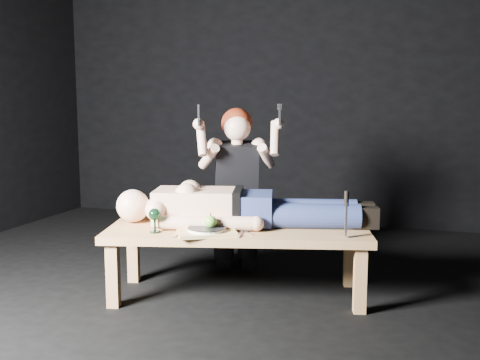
{
  "coord_description": "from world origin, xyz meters",
  "views": [
    {
      "loc": [
        1.33,
        -3.23,
        1.25
      ],
      "look_at": [
        0.23,
        0.18,
        0.75
      ],
      "focal_mm": 42.52,
      "sensor_mm": 36.0,
      "label": 1
    }
  ],
  "objects_px": {
    "lying_man": "(247,203)",
    "carving_knife": "(346,214)",
    "kneeling_woman": "(236,188)",
    "serving_tray": "(207,232)",
    "goblet": "(155,220)",
    "table": "(238,262)"
  },
  "relations": [
    {
      "from": "lying_man",
      "to": "goblet",
      "type": "relative_size",
      "value": 11.52
    },
    {
      "from": "lying_man",
      "to": "serving_tray",
      "type": "height_order",
      "value": "lying_man"
    },
    {
      "from": "carving_knife",
      "to": "lying_man",
      "type": "bearing_deg",
      "value": 151.3
    },
    {
      "from": "lying_man",
      "to": "carving_knife",
      "type": "distance_m",
      "value": 0.69
    },
    {
      "from": "serving_tray",
      "to": "lying_man",
      "type": "bearing_deg",
      "value": 66.11
    },
    {
      "from": "lying_man",
      "to": "goblet",
      "type": "xyz_separation_m",
      "value": [
        -0.47,
        -0.4,
        -0.06
      ]
    },
    {
      "from": "serving_tray",
      "to": "carving_knife",
      "type": "relative_size",
      "value": 1.24
    },
    {
      "from": "serving_tray",
      "to": "goblet",
      "type": "bearing_deg",
      "value": -169.21
    },
    {
      "from": "lying_man",
      "to": "carving_knife",
      "type": "relative_size",
      "value": 6.24
    },
    {
      "from": "lying_man",
      "to": "serving_tray",
      "type": "relative_size",
      "value": 5.03
    },
    {
      "from": "table",
      "to": "carving_knife",
      "type": "bearing_deg",
      "value": -18.82
    },
    {
      "from": "table",
      "to": "goblet",
      "type": "distance_m",
      "value": 0.6
    },
    {
      "from": "lying_man",
      "to": "goblet",
      "type": "bearing_deg",
      "value": -153.67
    },
    {
      "from": "kneeling_woman",
      "to": "serving_tray",
      "type": "height_order",
      "value": "kneeling_woman"
    },
    {
      "from": "lying_man",
      "to": "serving_tray",
      "type": "distance_m",
      "value": 0.39
    },
    {
      "from": "goblet",
      "to": "carving_knife",
      "type": "relative_size",
      "value": 0.54
    },
    {
      "from": "kneeling_woman",
      "to": "carving_knife",
      "type": "height_order",
      "value": "kneeling_woman"
    },
    {
      "from": "lying_man",
      "to": "carving_knife",
      "type": "height_order",
      "value": "carving_knife"
    },
    {
      "from": "goblet",
      "to": "carving_knife",
      "type": "height_order",
      "value": "carving_knife"
    },
    {
      "from": "lying_man",
      "to": "table",
      "type": "bearing_deg",
      "value": -116.61
    },
    {
      "from": "kneeling_woman",
      "to": "goblet",
      "type": "height_order",
      "value": "kneeling_woman"
    },
    {
      "from": "table",
      "to": "goblet",
      "type": "xyz_separation_m",
      "value": [
        -0.44,
        -0.28,
        0.3
      ]
    }
  ]
}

